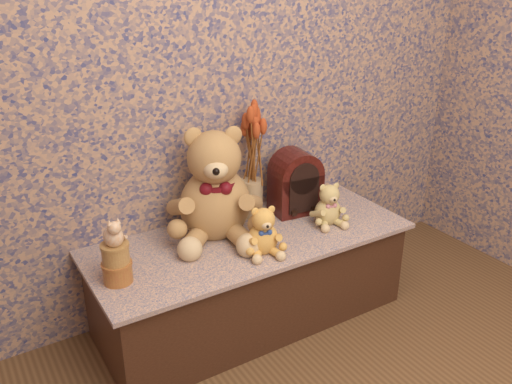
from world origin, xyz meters
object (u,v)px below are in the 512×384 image
teddy_large (214,177)px  ceramic_vase (251,198)px  cat_figurine (113,230)px  teddy_small (328,202)px  cathedral_radio (295,181)px  biscuit_tin_lower (118,272)px  teddy_medium (263,227)px

teddy_large → ceramic_vase: (0.23, 0.07, -0.18)m
cat_figurine → ceramic_vase: bearing=19.5°
teddy_small → teddy_large: bearing=173.2°
cathedral_radio → cat_figurine: (-0.96, -0.17, 0.07)m
ceramic_vase → cat_figurine: bearing=-162.4°
teddy_small → cat_figurine: (-1.02, 0.02, 0.12)m
ceramic_vase → biscuit_tin_lower: 0.79m
teddy_medium → ceramic_vase: bearing=82.2°
teddy_medium → biscuit_tin_lower: 0.62m
teddy_large → teddy_medium: (0.09, -0.26, -0.16)m
teddy_small → biscuit_tin_lower: size_ratio=1.92×
cat_figurine → teddy_small: bearing=0.8°
cathedral_radio → biscuit_tin_lower: (-0.96, -0.17, -0.12)m
cathedral_radio → teddy_large: bearing=-173.8°
teddy_medium → cathedral_radio: bearing=51.9°
cathedral_radio → biscuit_tin_lower: bearing=-163.7°
biscuit_tin_lower → teddy_large: bearing=18.1°
teddy_small → cat_figurine: bearing=-167.2°
cathedral_radio → cat_figurine: size_ratio=2.58×
biscuit_tin_lower → cat_figurine: size_ratio=0.92×
teddy_large → biscuit_tin_lower: bearing=-137.8°
teddy_medium → teddy_small: bearing=25.5°
teddy_small → cat_figurine: cat_figurine is taller
teddy_medium → ceramic_vase: teddy_medium is taller
teddy_medium → teddy_small: 0.42m
cathedral_radio → biscuit_tin_lower: size_ratio=2.80×
teddy_large → teddy_small: size_ratio=2.50×
ceramic_vase → cat_figurine: (-0.75, -0.24, 0.13)m
teddy_large → teddy_small: (0.50, -0.19, -0.16)m
teddy_large → ceramic_vase: bearing=40.7°
teddy_medium → biscuit_tin_lower: (-0.61, 0.09, -0.07)m
cathedral_radio → ceramic_vase: 0.23m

